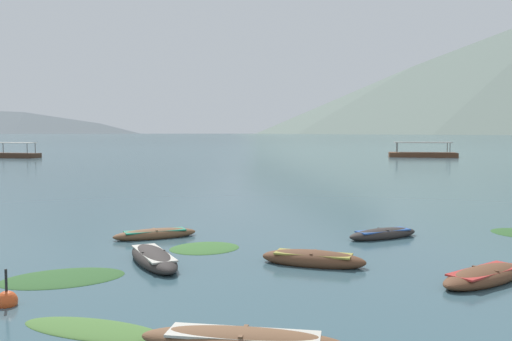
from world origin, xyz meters
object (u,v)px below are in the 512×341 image
at_px(mooring_buoy, 7,301).
at_px(rowboat_11, 155,234).
at_px(rowboat_9, 485,276).
at_px(rowboat_8, 313,259).
at_px(ferry_0, 422,154).
at_px(ferry_1, 15,155).
at_px(rowboat_3, 243,341).
at_px(rowboat_2, 154,258).
at_px(rowboat_6, 383,234).

bearing_deg(mooring_buoy, rowboat_11, 78.04).
distance_m(rowboat_9, rowboat_11, 11.70).
relative_size(rowboat_8, ferry_0, 0.31).
xyz_separation_m(rowboat_8, ferry_1, (-40.62, 67.02, 0.27)).
height_order(ferry_1, mooring_buoy, ferry_1).
height_order(ferry_0, ferry_1, same).
bearing_deg(rowboat_8, rowboat_3, -105.37).
height_order(rowboat_2, rowboat_6, rowboat_2).
xyz_separation_m(ferry_1, mooring_buoy, (33.22, -71.11, -0.34)).
height_order(rowboat_2, rowboat_8, rowboat_8).
distance_m(rowboat_9, ferry_0, 74.87).
bearing_deg(rowboat_2, rowboat_8, -0.25).
bearing_deg(rowboat_9, rowboat_11, 150.09).
xyz_separation_m(rowboat_2, rowboat_8, (4.86, -0.02, 0.01)).
bearing_deg(rowboat_11, rowboat_3, -69.87).
distance_m(rowboat_6, ferry_1, 76.37).
height_order(rowboat_8, mooring_buoy, mooring_buoy).
bearing_deg(ferry_0, rowboat_3, -107.52).
xyz_separation_m(rowboat_11, ferry_0, (28.31, 66.80, 0.30)).
bearing_deg(ferry_1, ferry_0, 3.50).
distance_m(rowboat_2, rowboat_6, 8.93).
distance_m(rowboat_11, mooring_buoy, 8.36).
bearing_deg(rowboat_6, rowboat_11, -178.50).
bearing_deg(rowboat_3, rowboat_2, 115.20).
bearing_deg(ferry_1, rowboat_11, -60.96).
distance_m(rowboat_2, rowboat_11, 4.14).
relative_size(rowboat_6, rowboat_8, 0.92).
bearing_deg(ferry_1, rowboat_3, -62.16).
distance_m(rowboat_3, rowboat_6, 11.82).
height_order(rowboat_9, mooring_buoy, mooring_buoy).
xyz_separation_m(rowboat_8, rowboat_11, (-5.67, 4.08, -0.04)).
height_order(rowboat_11, ferry_0, ferry_0).
distance_m(rowboat_6, rowboat_11, 8.64).
bearing_deg(rowboat_3, ferry_0, 72.48).
bearing_deg(rowboat_8, ferry_1, 121.22).
bearing_deg(rowboat_9, ferry_1, 123.25).
height_order(rowboat_8, rowboat_9, rowboat_8).
distance_m(rowboat_2, ferry_0, 76.02).
bearing_deg(rowboat_6, rowboat_3, -113.76).
xyz_separation_m(rowboat_3, ferry_1, (-38.83, 73.52, 0.30)).
distance_m(rowboat_3, rowboat_11, 11.28).
distance_m(rowboat_6, rowboat_8, 5.24).
distance_m(rowboat_9, ferry_1, 82.23).
bearing_deg(rowboat_11, rowboat_6, 1.50).
height_order(rowboat_8, ferry_1, ferry_1).
relative_size(rowboat_3, ferry_1, 0.50).
relative_size(rowboat_6, ferry_0, 0.29).
bearing_deg(rowboat_9, rowboat_2, 169.26).
bearing_deg(mooring_buoy, rowboat_8, 28.94).
bearing_deg(rowboat_6, ferry_0, 73.54).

